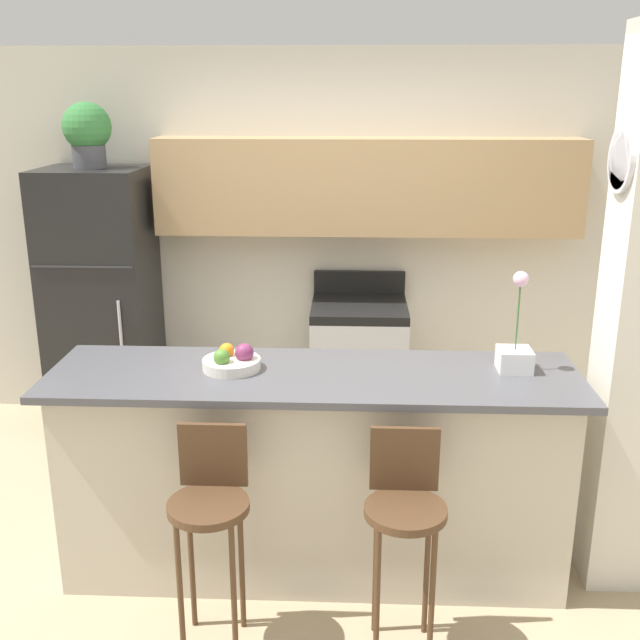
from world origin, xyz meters
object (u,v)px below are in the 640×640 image
Objects in this scene: refrigerator at (102,303)px; bar_stool_right at (405,512)px; potted_plant_on_fridge at (87,132)px; stove_range at (358,367)px; trash_bin at (183,414)px; fruit_bowl at (232,361)px; bar_stool_left at (210,507)px; orchid_vase at (515,350)px.

refrigerator is 2.84m from bar_stool_right.
stove_range is at bearing 0.64° from potted_plant_on_fridge.
trash_bin is at bearing -169.05° from stove_range.
potted_plant_on_fridge reaches higher than fruit_bowl.
bar_stool_left is at bearing -62.04° from potted_plant_on_fridge.
refrigerator is at bearing 159.42° from trash_bin.
stove_range is 2.33m from potted_plant_on_fridge.
orchid_vase reaches higher than bar_stool_left.
trash_bin is (0.55, -0.21, -0.71)m from refrigerator.
stove_range is 2.13m from bar_stool_right.
bar_stool_right is (0.79, 0.00, 0.00)m from bar_stool_left.
stove_range is at bearing 115.11° from orchid_vase.
bar_stool_right is (0.18, -2.11, 0.17)m from stove_range.
bar_stool_left is 3.56× the size of fruit_bowl.
bar_stool_right is at bearing -35.95° from fruit_bowl.
refrigerator is 4.73× the size of trash_bin.
trash_bin is (0.55, -0.21, -1.83)m from potted_plant_on_fridge.
trash_bin is (-1.17, -0.23, -0.27)m from stove_range.
orchid_vase is 1.24× the size of trash_bin.
potted_plant_on_fridge is (-0.00, 0.00, 1.12)m from refrigerator.
bar_stool_right is at bearing -85.25° from stove_range.
refrigerator is 2.38m from bar_stool_left.
bar_stool_left is 0.79m from bar_stool_right.
refrigerator is at bearing -179.36° from stove_range.
potted_plant_on_fridge reaches higher than stove_range.
potted_plant_on_fridge reaches higher than bar_stool_right.
bar_stool_right is at bearing -47.69° from refrigerator.
fruit_bowl reaches higher than bar_stool_left.
bar_stool_right is 3.56× the size of fruit_bowl.
stove_range is at bearing 94.75° from bar_stool_right.
bar_stool_right is 1.05m from fruit_bowl.
orchid_vase is at bearing 48.91° from bar_stool_right.
bar_stool_left reaches higher than trash_bin.
potted_plant_on_fridge is 0.87× the size of orchid_vase.
refrigerator is 2.86m from orchid_vase.
refrigerator is 3.81× the size of orchid_vase.
stove_range reaches higher than bar_stool_left.
bar_stool_left is at bearing -62.04° from refrigerator.
refrigerator is at bearing 126.39° from fruit_bowl.
refrigerator is 1.78m from stove_range.
trash_bin is (-1.88, 1.28, -0.94)m from orchid_vase.
fruit_bowl is 1.68m from trash_bin.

